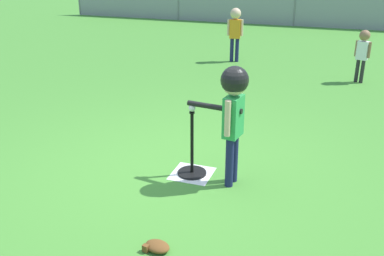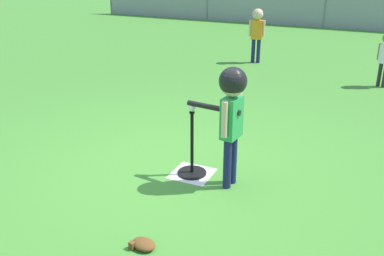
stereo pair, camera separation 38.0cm
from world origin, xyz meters
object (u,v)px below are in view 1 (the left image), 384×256
(batting_tee, at_px, (192,164))
(batter_child, at_px, (233,102))
(glove_near_bats, at_px, (157,246))
(fielder_deep_center, at_px, (363,49))
(fielder_deep_left, at_px, (235,28))
(baseball_on_tee, at_px, (192,108))

(batting_tee, bearing_deg, batter_child, -7.71)
(batting_tee, xyz_separation_m, glove_near_bats, (0.17, -1.36, -0.09))
(fielder_deep_center, bearing_deg, batter_child, -105.96)
(fielder_deep_left, relative_size, glove_near_bats, 4.65)
(batting_tee, bearing_deg, glove_near_bats, -83.05)
(fielder_deep_left, bearing_deg, baseball_on_tee, -80.79)
(glove_near_bats, bearing_deg, fielder_deep_center, 74.80)
(batting_tee, xyz_separation_m, batter_child, (0.46, -0.06, 0.79))
(batting_tee, xyz_separation_m, fielder_deep_left, (-0.86, 5.31, 0.62))
(baseball_on_tee, relative_size, fielder_deep_left, 0.06)
(glove_near_bats, bearing_deg, batting_tee, 96.95)
(fielder_deep_center, bearing_deg, glove_near_bats, -105.20)
(baseball_on_tee, height_order, fielder_deep_center, fielder_deep_center)
(baseball_on_tee, xyz_separation_m, fielder_deep_left, (-0.86, 5.31, -0.03))
(fielder_deep_left, bearing_deg, batting_tee, -80.79)
(batting_tee, relative_size, baseball_on_tee, 9.96)
(fielder_deep_center, height_order, fielder_deep_left, fielder_deep_left)
(baseball_on_tee, distance_m, glove_near_bats, 1.56)
(fielder_deep_left, distance_m, glove_near_bats, 6.78)
(fielder_deep_left, bearing_deg, fielder_deep_center, -18.04)
(baseball_on_tee, bearing_deg, batter_child, -7.71)
(fielder_deep_center, relative_size, glove_near_bats, 3.90)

